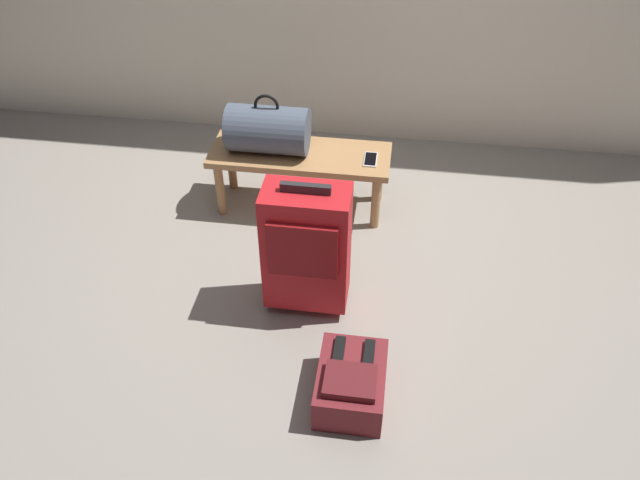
% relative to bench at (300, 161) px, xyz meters
% --- Properties ---
extents(ground_plane, '(6.60, 6.60, 0.00)m').
position_rel_bench_xyz_m(ground_plane, '(0.26, -0.70, -0.31)').
color(ground_plane, gray).
extents(bench, '(1.00, 0.36, 0.37)m').
position_rel_bench_xyz_m(bench, '(0.00, 0.00, 0.00)').
color(bench, '#A87A4C').
rests_on(bench, ground).
extents(duffel_bag_slate, '(0.44, 0.26, 0.34)m').
position_rel_bench_xyz_m(duffel_bag_slate, '(-0.17, 0.00, 0.19)').
color(duffel_bag_slate, '#475160').
rests_on(duffel_bag_slate, bench).
extents(cell_phone, '(0.07, 0.14, 0.01)m').
position_rel_bench_xyz_m(cell_phone, '(0.39, -0.02, 0.06)').
color(cell_phone, silver).
rests_on(cell_phone, bench).
extents(suitcase_upright_red, '(0.39, 0.24, 0.71)m').
position_rel_bench_xyz_m(suitcase_upright_red, '(0.16, -0.78, 0.05)').
color(suitcase_upright_red, red).
rests_on(suitcase_upright_red, ground).
extents(backpack_maroon, '(0.28, 0.38, 0.21)m').
position_rel_bench_xyz_m(backpack_maroon, '(0.43, -1.30, -0.22)').
color(backpack_maroon, maroon).
rests_on(backpack_maroon, ground).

